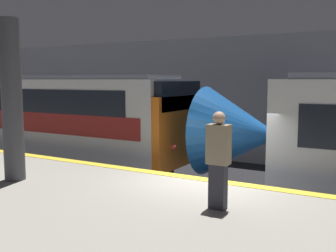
% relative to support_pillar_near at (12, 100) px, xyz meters
% --- Properties ---
extents(ground_plane, '(120.00, 120.00, 0.00)m').
position_rel_support_pillar_near_xyz_m(ground_plane, '(3.67, 2.22, -2.83)').
color(ground_plane, black).
extents(platform, '(40.00, 5.46, 1.09)m').
position_rel_support_pillar_near_xyz_m(platform, '(3.67, -0.50, -2.29)').
color(platform, gray).
rests_on(platform, ground).
extents(station_rear_barrier, '(50.00, 0.15, 4.98)m').
position_rel_support_pillar_near_xyz_m(station_rear_barrier, '(3.67, 9.21, -0.34)').
color(station_rear_barrier, '#939399').
rests_on(station_rear_barrier, ground).
extents(support_pillar_near, '(0.44, 0.44, 3.50)m').
position_rel_support_pillar_near_xyz_m(support_pillar_near, '(0.00, 0.00, 0.00)').
color(support_pillar_near, '#47474C').
rests_on(support_pillar_near, platform).
extents(person_waiting, '(0.38, 0.24, 1.67)m').
position_rel_support_pillar_near_xyz_m(person_waiting, '(4.66, 0.40, -0.87)').
color(person_waiting, '#2D2D38').
rests_on(person_waiting, platform).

